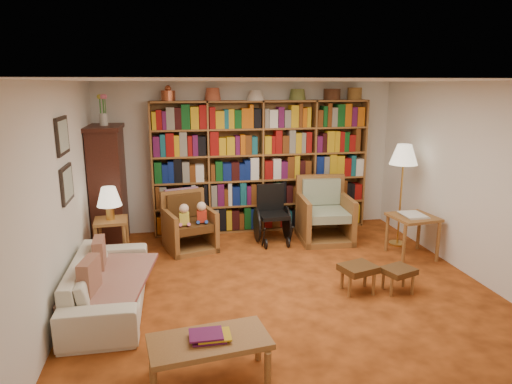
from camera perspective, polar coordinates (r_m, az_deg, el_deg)
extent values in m
plane|color=#BE561D|center=(5.81, 3.33, -11.76)|extent=(5.00, 5.00, 0.00)
plane|color=white|center=(5.26, 3.71, 13.74)|extent=(5.00, 5.00, 0.00)
plane|color=silver|center=(7.80, -0.97, 4.43)|extent=(5.00, 0.00, 5.00)
plane|color=silver|center=(3.14, 14.81, -9.84)|extent=(5.00, 0.00, 5.00)
plane|color=silver|center=(5.38, -23.30, -0.79)|extent=(0.00, 5.00, 5.00)
plane|color=silver|center=(6.47, 25.54, 1.24)|extent=(0.00, 5.00, 5.00)
cube|color=olive|center=(7.71, 0.71, 3.19)|extent=(3.60, 0.30, 2.20)
cube|color=#3C1710|center=(7.33, -17.92, 0.41)|extent=(0.45, 0.90, 1.80)
cube|color=#3C1710|center=(7.19, -18.45, 7.65)|extent=(0.50, 0.95, 0.06)
cylinder|color=beige|center=(7.18, -18.52, 8.60)|extent=(0.12, 0.12, 0.18)
cube|color=black|center=(5.55, -23.07, 6.48)|extent=(0.03, 0.52, 0.42)
cube|color=gray|center=(5.55, -22.92, 6.50)|extent=(0.01, 0.44, 0.34)
cube|color=black|center=(5.64, -22.56, 0.94)|extent=(0.03, 0.52, 0.42)
cube|color=gray|center=(5.63, -22.41, 0.94)|extent=(0.01, 0.44, 0.34)
imported|color=beige|center=(5.49, -17.96, -10.72)|extent=(1.95, 0.77, 0.57)
cube|color=#C0B18C|center=(5.48, -17.44, -10.56)|extent=(0.98, 1.54, 0.04)
cube|color=maroon|center=(5.77, -18.95, -7.83)|extent=(0.14, 0.38, 0.38)
cube|color=maroon|center=(5.13, -20.03, -10.62)|extent=(0.19, 0.41, 0.40)
cube|color=olive|center=(6.59, -17.69, -3.45)|extent=(0.47, 0.47, 0.04)
cylinder|color=olive|center=(6.55, -19.28, -6.68)|extent=(0.05, 0.05, 0.61)
cylinder|color=olive|center=(6.50, -16.06, -6.59)|extent=(0.05, 0.05, 0.61)
cylinder|color=olive|center=(6.89, -18.85, -5.64)|extent=(0.05, 0.05, 0.61)
cylinder|color=olive|center=(6.84, -15.79, -5.55)|extent=(0.05, 0.05, 0.61)
cylinder|color=gold|center=(6.56, -17.76, -2.50)|extent=(0.11, 0.11, 0.19)
cone|color=#F0E4C5|center=(6.50, -17.91, -0.53)|extent=(0.34, 0.34, 0.26)
cube|color=olive|center=(7.09, -8.19, -6.78)|extent=(0.86, 0.88, 0.08)
cube|color=olive|center=(6.99, -10.83, -4.82)|extent=(0.26, 0.71, 0.61)
cube|color=olive|center=(7.02, -5.71, -4.59)|extent=(0.26, 0.71, 0.61)
cube|color=olive|center=(7.27, -8.41, -3.00)|extent=(0.69, 0.27, 0.86)
cube|color=#513115|center=(6.95, -8.27, -4.18)|extent=(0.68, 0.73, 0.12)
cube|color=#513115|center=(7.15, -8.44, -1.60)|extent=(0.54, 0.24, 0.36)
cube|color=#D3385F|center=(7.23, -8.49, -0.95)|extent=(0.53, 0.20, 0.38)
cube|color=olive|center=(7.48, 8.54, -5.63)|extent=(0.86, 0.89, 0.09)
cube|color=olive|center=(7.28, 5.92, -3.51)|extent=(0.13, 0.84, 0.71)
cube|color=olive|center=(7.51, 11.24, -3.16)|extent=(0.13, 0.84, 0.71)
cube|color=olive|center=(7.69, 7.75, -1.52)|extent=(0.81, 0.14, 1.00)
cube|color=gray|center=(7.33, 8.73, -2.74)|extent=(0.67, 0.74, 0.13)
cube|color=gray|center=(7.56, 7.99, 0.05)|extent=(0.63, 0.15, 0.42)
cube|color=black|center=(7.19, 2.17, -2.96)|extent=(0.47, 0.47, 0.06)
cube|color=black|center=(7.33, 1.82, -0.66)|extent=(0.44, 0.08, 0.44)
cylinder|color=black|center=(7.29, 0.11, -4.10)|extent=(0.03, 0.55, 0.55)
cylinder|color=black|center=(7.39, 3.85, -3.88)|extent=(0.03, 0.55, 0.55)
cylinder|color=black|center=(7.02, 1.23, -6.49)|extent=(0.03, 0.16, 0.16)
cylinder|color=black|center=(7.09, 4.04, -6.30)|extent=(0.03, 0.16, 0.16)
cylinder|color=gold|center=(7.56, 17.24, -6.15)|extent=(0.27, 0.27, 0.03)
cylinder|color=gold|center=(7.37, 17.58, -1.36)|extent=(0.03, 0.03, 1.33)
cone|color=#F0E4C5|center=(7.23, 18.01, 4.49)|extent=(0.42, 0.42, 0.30)
cube|color=olive|center=(6.95, 19.08, -2.99)|extent=(0.66, 0.66, 0.04)
cylinder|color=olive|center=(6.70, 18.03, -6.27)|extent=(0.05, 0.05, 0.57)
cylinder|color=olive|center=(6.96, 21.80, -5.85)|extent=(0.05, 0.05, 0.57)
cylinder|color=olive|center=(7.13, 16.06, -4.93)|extent=(0.05, 0.05, 0.57)
cylinder|color=olive|center=(7.37, 19.67, -4.60)|extent=(0.05, 0.05, 0.57)
cube|color=white|center=(6.94, 19.10, -2.71)|extent=(0.35, 0.42, 0.03)
cube|color=#513115|center=(5.69, 12.67, -9.30)|extent=(0.49, 0.45, 0.08)
cylinder|color=olive|center=(5.60, 11.62, -11.53)|extent=(0.04, 0.04, 0.26)
cylinder|color=olive|center=(5.72, 14.48, -11.16)|extent=(0.04, 0.04, 0.26)
cylinder|color=olive|center=(5.81, 10.72, -10.57)|extent=(0.04, 0.04, 0.26)
cylinder|color=olive|center=(5.92, 13.49, -10.24)|extent=(0.04, 0.04, 0.26)
cube|color=#513115|center=(5.83, 17.39, -9.38)|extent=(0.44, 0.41, 0.07)
cylinder|color=olive|center=(5.74, 16.58, -11.35)|extent=(0.04, 0.04, 0.23)
cylinder|color=olive|center=(5.86, 18.98, -10.99)|extent=(0.04, 0.04, 0.23)
cylinder|color=olive|center=(5.92, 15.62, -10.52)|extent=(0.04, 0.04, 0.23)
cylinder|color=olive|center=(6.04, 17.96, -10.20)|extent=(0.04, 0.04, 0.23)
cube|color=olive|center=(4.04, -5.87, -18.10)|extent=(1.07, 0.63, 0.05)
cylinder|color=olive|center=(3.97, -12.66, -22.33)|extent=(0.06, 0.06, 0.33)
cylinder|color=olive|center=(4.03, 1.47, -21.40)|extent=(0.06, 0.06, 0.33)
cylinder|color=olive|center=(4.32, -12.49, -19.14)|extent=(0.06, 0.06, 0.33)
cylinder|color=olive|center=(4.37, 0.28, -18.36)|extent=(0.06, 0.06, 0.33)
cube|color=brown|center=(4.02, -5.89, -17.47)|extent=(0.31, 0.25, 0.05)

